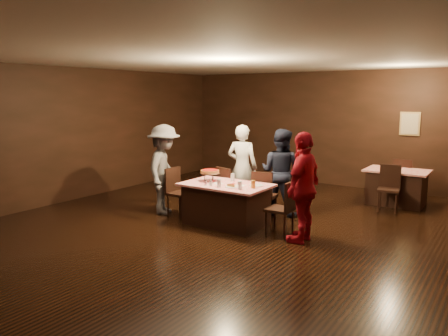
{
  "coord_description": "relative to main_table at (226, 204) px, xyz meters",
  "views": [
    {
      "loc": [
        4.34,
        -6.18,
        2.37
      ],
      "look_at": [
        -0.24,
        0.64,
        1.0
      ],
      "focal_mm": 35.0,
      "sensor_mm": 36.0,
      "label": 1
    }
  ],
  "objects": [
    {
      "name": "glass_front_right",
      "position": [
        0.45,
        -0.25,
        0.46
      ],
      "size": [
        0.08,
        0.08,
        0.14
      ],
      "primitive_type": "cylinder",
      "color": "silver",
      "rests_on": "main_table"
    },
    {
      "name": "chair_back_near",
      "position": [
        2.25,
        2.66,
        0.09
      ],
      "size": [
        0.48,
        0.48,
        0.95
      ],
      "primitive_type": "cube",
      "rotation": [
        0.0,
        0.0,
        0.15
      ],
      "color": "black",
      "rests_on": "ground"
    },
    {
      "name": "chair_far_left",
      "position": [
        -0.4,
        0.75,
        0.09
      ],
      "size": [
        0.51,
        0.51,
        0.95
      ],
      "primitive_type": "cube",
      "rotation": [
        0.0,
        0.0,
        2.9
      ],
      "color": "black",
      "rests_on": "ground"
    },
    {
      "name": "diner_white_jacket",
      "position": [
        -0.36,
        1.15,
        0.51
      ],
      "size": [
        0.72,
        0.54,
        1.78
      ],
      "primitive_type": "imported",
      "rotation": [
        0.0,
        0.0,
        3.34
      ],
      "color": "silver",
      "rests_on": "ground"
    },
    {
      "name": "chair_end_left",
      "position": [
        -1.1,
        0.0,
        0.09
      ],
      "size": [
        0.44,
        0.44,
        0.95
      ],
      "primitive_type": "cube",
      "rotation": [
        0.0,
        0.0,
        1.51
      ],
      "color": "black",
      "rests_on": "ground"
    },
    {
      "name": "glass_back",
      "position": [
        -0.05,
        0.3,
        0.46
      ],
      "size": [
        0.08,
        0.08,
        0.14
      ],
      "primitive_type": "cylinder",
      "color": "silver",
      "rests_on": "main_table"
    },
    {
      "name": "room",
      "position": [
        -0.0,
        -0.33,
        1.75
      ],
      "size": [
        10.0,
        10.04,
        3.02
      ],
      "color": "black",
      "rests_on": "ground"
    },
    {
      "name": "diner_navy_hoodie",
      "position": [
        0.5,
        1.21,
        0.48
      ],
      "size": [
        0.85,
        0.67,
        1.72
      ],
      "primitive_type": "imported",
      "rotation": [
        0.0,
        0.0,
        3.17
      ],
      "color": "black",
      "rests_on": "ground"
    },
    {
      "name": "plate_empty",
      "position": [
        0.55,
        0.15,
        0.39
      ],
      "size": [
        0.25,
        0.25,
        0.01
      ],
      "primitive_type": "cylinder",
      "color": "white",
      "rests_on": "main_table"
    },
    {
      "name": "chair_back_far",
      "position": [
        2.25,
        3.96,
        0.09
      ],
      "size": [
        0.44,
        0.44,
        0.95
      ],
      "primitive_type": "cube",
      "rotation": [
        0.0,
        0.0,
        3.19
      ],
      "color": "black",
      "rests_on": "ground"
    },
    {
      "name": "plate_with_slice",
      "position": [
        0.25,
        -0.18,
        0.41
      ],
      "size": [
        0.25,
        0.25,
        0.06
      ],
      "color": "white",
      "rests_on": "main_table"
    },
    {
      "name": "diner_red_shirt",
      "position": [
        1.56,
        -0.08,
        0.52
      ],
      "size": [
        0.45,
        1.06,
        1.81
      ],
      "primitive_type": "imported",
      "rotation": [
        0.0,
        0.0,
        -1.56
      ],
      "color": "#A20D1C",
      "rests_on": "ground"
    },
    {
      "name": "pizza_stand",
      "position": [
        -0.4,
        0.05,
        0.57
      ],
      "size": [
        0.38,
        0.38,
        0.22
      ],
      "color": "black",
      "rests_on": "main_table"
    },
    {
      "name": "back_table",
      "position": [
        2.25,
        3.36,
        0.0
      ],
      "size": [
        1.3,
        0.9,
        0.77
      ],
      "primitive_type": "cube",
      "color": "#BA110C",
      "rests_on": "ground"
    },
    {
      "name": "main_table",
      "position": [
        0.0,
        0.0,
        0.0
      ],
      "size": [
        1.6,
        1.0,
        0.77
      ],
      "primitive_type": "cube",
      "color": "red",
      "rests_on": "ground"
    },
    {
      "name": "condiments",
      "position": [
        -0.18,
        -0.28,
        0.43
      ],
      "size": [
        0.17,
        0.1,
        0.09
      ],
      "color": "silver",
      "rests_on": "main_table"
    },
    {
      "name": "napkin_center",
      "position": [
        0.3,
        0.0,
        0.39
      ],
      "size": [
        0.19,
        0.19,
        0.01
      ],
      "primitive_type": "cube",
      "rotation": [
        0.0,
        0.0,
        0.21
      ],
      "color": "white",
      "rests_on": "main_table"
    },
    {
      "name": "napkin_left",
      "position": [
        -0.15,
        -0.05,
        0.39
      ],
      "size": [
        0.21,
        0.21,
        0.01
      ],
      "primitive_type": "cube",
      "rotation": [
        0.0,
        0.0,
        -0.35
      ],
      "color": "white",
      "rests_on": "main_table"
    },
    {
      "name": "glass_front_left",
      "position": [
        0.05,
        -0.3,
        0.46
      ],
      "size": [
        0.08,
        0.08,
        0.14
      ],
      "primitive_type": "cylinder",
      "color": "silver",
      "rests_on": "main_table"
    },
    {
      "name": "glass_amber",
      "position": [
        0.6,
        -0.05,
        0.46
      ],
      "size": [
        0.08,
        0.08,
        0.14
      ],
      "primitive_type": "cylinder",
      "color": "#BF7F26",
      "rests_on": "main_table"
    },
    {
      "name": "chair_far_right",
      "position": [
        0.4,
        0.75,
        0.09
      ],
      "size": [
        0.49,
        0.49,
        0.95
      ],
      "primitive_type": "cube",
      "rotation": [
        0.0,
        0.0,
        3.32
      ],
      "color": "black",
      "rests_on": "ground"
    },
    {
      "name": "chair_end_right",
      "position": [
        1.1,
        0.0,
        0.09
      ],
      "size": [
        0.43,
        0.43,
        0.95
      ],
      "primitive_type": "cube",
      "rotation": [
        0.0,
        0.0,
        -1.54
      ],
      "color": "black",
      "rests_on": "ground"
    },
    {
      "name": "diner_grey_knit",
      "position": [
        -1.48,
        -0.02,
        0.52
      ],
      "size": [
        1.1,
        1.34,
        1.8
      ],
      "primitive_type": "imported",
      "rotation": [
        0.0,
        0.0,
        2.0
      ],
      "color": "#5A595E",
      "rests_on": "ground"
    }
  ]
}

